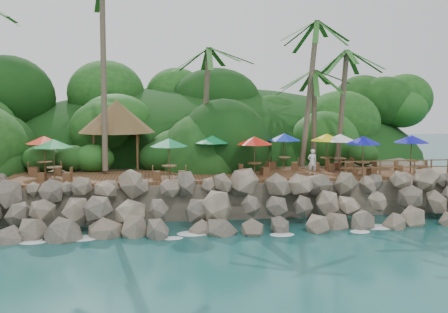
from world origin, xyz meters
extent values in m
plane|color=#19514F|center=(0.00, 0.00, 0.00)|extent=(140.00, 140.00, 0.00)
cube|color=gray|center=(0.00, 16.00, 1.05)|extent=(32.00, 25.20, 2.10)
ellipsoid|color=#143811|center=(0.00, 23.50, 0.00)|extent=(44.80, 28.00, 15.40)
cube|color=brown|center=(0.00, 6.00, 2.20)|extent=(26.00, 5.00, 0.20)
ellipsoid|color=white|center=(-9.00, 0.30, 0.03)|extent=(1.20, 0.80, 0.06)
ellipsoid|color=white|center=(-6.00, 0.30, 0.03)|extent=(1.20, 0.80, 0.06)
ellipsoid|color=white|center=(-3.00, 0.30, 0.03)|extent=(1.20, 0.80, 0.06)
ellipsoid|color=white|center=(0.00, 0.30, 0.03)|extent=(1.20, 0.80, 0.06)
ellipsoid|color=white|center=(3.00, 0.30, 0.03)|extent=(1.20, 0.80, 0.06)
ellipsoid|color=white|center=(6.00, 0.30, 0.03)|extent=(1.20, 0.80, 0.06)
ellipsoid|color=white|center=(9.00, 0.30, 0.03)|extent=(1.20, 0.80, 0.06)
cylinder|color=brown|center=(-7.44, 8.50, 8.73)|extent=(0.56, 3.32, 12.60)
cylinder|color=brown|center=(-0.80, 9.34, 6.30)|extent=(0.86, 1.24, 8.00)
ellipsoid|color=#23601E|center=(-0.80, 9.34, 10.30)|extent=(6.00, 6.00, 2.40)
cylinder|color=brown|center=(6.79, 9.11, 5.59)|extent=(0.60, 0.68, 6.58)
ellipsoid|color=#23601E|center=(6.79, 9.11, 8.87)|extent=(6.00, 6.00, 2.40)
cylinder|color=brown|center=(6.21, 8.42, 7.30)|extent=(1.78, 1.82, 9.90)
ellipsoid|color=#23601E|center=(6.21, 8.42, 12.30)|extent=(6.00, 6.00, 2.40)
cylinder|color=brown|center=(8.71, 8.85, 6.26)|extent=(0.79, 0.98, 7.93)
ellipsoid|color=#23601E|center=(8.71, 8.85, 10.22)|extent=(6.00, 6.00, 2.40)
cylinder|color=brown|center=(-8.21, 8.67, 3.50)|extent=(0.16, 0.16, 2.40)
cylinder|color=brown|center=(-5.41, 8.67, 3.50)|extent=(0.16, 0.16, 2.40)
cylinder|color=brown|center=(-8.21, 11.47, 3.50)|extent=(0.16, 0.16, 2.40)
cylinder|color=brown|center=(-5.41, 11.47, 3.50)|extent=(0.16, 0.16, 2.40)
cone|color=brown|center=(-6.81, 10.07, 5.80)|extent=(5.17, 5.17, 2.20)
cylinder|color=brown|center=(7.72, 6.49, 2.69)|extent=(0.08, 0.08, 0.78)
cylinder|color=brown|center=(7.72, 6.49, 3.09)|extent=(0.89, 0.89, 0.05)
cylinder|color=brown|center=(7.72, 6.49, 3.46)|extent=(0.05, 0.05, 2.32)
cone|color=white|center=(7.72, 6.49, 4.46)|extent=(2.22, 2.22, 0.47)
cube|color=brown|center=(7.01, 6.31, 2.54)|extent=(0.54, 0.54, 0.49)
cube|color=brown|center=(8.44, 6.68, 2.54)|extent=(0.54, 0.54, 0.49)
cylinder|color=brown|center=(8.40, 4.40, 2.69)|extent=(0.08, 0.08, 0.78)
cylinder|color=brown|center=(8.40, 4.40, 3.09)|extent=(0.89, 0.89, 0.05)
cylinder|color=brown|center=(8.40, 4.40, 3.46)|extent=(0.05, 0.05, 2.32)
cone|color=#0C0DA5|center=(8.40, 4.40, 4.46)|extent=(2.22, 2.22, 0.47)
cube|color=brown|center=(7.69, 4.18, 2.54)|extent=(0.56, 0.56, 0.49)
cube|color=brown|center=(9.10, 4.62, 2.54)|extent=(0.56, 0.56, 0.49)
cylinder|color=brown|center=(-3.45, 4.40, 2.69)|extent=(0.08, 0.08, 0.78)
cylinder|color=brown|center=(-3.45, 4.40, 3.09)|extent=(0.89, 0.89, 0.05)
cylinder|color=brown|center=(-3.45, 4.40, 3.46)|extent=(0.05, 0.05, 2.32)
cone|color=#0D753E|center=(-3.45, 4.40, 4.46)|extent=(2.22, 2.22, 0.47)
cube|color=brown|center=(-4.19, 4.44, 2.54)|extent=(0.47, 0.47, 0.49)
cube|color=brown|center=(-2.71, 4.36, 2.54)|extent=(0.47, 0.47, 0.49)
cylinder|color=brown|center=(7.00, 6.99, 2.69)|extent=(0.08, 0.08, 0.78)
cylinder|color=brown|center=(7.00, 6.99, 3.09)|extent=(0.89, 0.89, 0.05)
cylinder|color=brown|center=(7.00, 6.99, 3.46)|extent=(0.05, 0.05, 2.32)
cone|color=yellow|center=(7.00, 6.99, 4.46)|extent=(2.22, 2.22, 0.47)
cube|color=brown|center=(6.26, 7.02, 2.54)|extent=(0.46, 0.46, 0.49)
cube|color=brown|center=(7.73, 6.95, 2.54)|extent=(0.46, 0.46, 0.49)
cylinder|color=brown|center=(11.80, 4.86, 2.69)|extent=(0.08, 0.08, 0.78)
cylinder|color=brown|center=(11.80, 4.86, 3.09)|extent=(0.89, 0.89, 0.05)
cylinder|color=brown|center=(11.80, 4.86, 3.46)|extent=(0.05, 0.05, 2.32)
cone|color=#0C0C9F|center=(11.80, 4.86, 4.46)|extent=(2.22, 2.22, 0.47)
cube|color=brown|center=(11.08, 5.02, 2.54)|extent=(0.53, 0.53, 0.49)
cube|color=brown|center=(12.52, 4.69, 2.54)|extent=(0.53, 0.53, 0.49)
cylinder|color=brown|center=(1.74, 5.02, 2.69)|extent=(0.08, 0.08, 0.78)
cylinder|color=brown|center=(1.74, 5.02, 3.09)|extent=(0.89, 0.89, 0.05)
cylinder|color=brown|center=(1.74, 5.02, 3.46)|extent=(0.05, 0.05, 2.32)
cone|color=red|center=(1.74, 5.02, 4.46)|extent=(2.22, 2.22, 0.47)
cube|color=brown|center=(1.05, 4.76, 2.54)|extent=(0.57, 0.57, 0.49)
cube|color=brown|center=(2.43, 5.28, 2.54)|extent=(0.57, 0.57, 0.49)
cylinder|color=brown|center=(4.27, 7.60, 2.69)|extent=(0.08, 0.08, 0.78)
cylinder|color=brown|center=(4.27, 7.60, 3.09)|extent=(0.89, 0.89, 0.05)
cylinder|color=brown|center=(4.27, 7.60, 3.46)|extent=(0.05, 0.05, 2.32)
cone|color=#0D29AB|center=(4.27, 7.60, 4.46)|extent=(2.22, 2.22, 0.47)
cube|color=brown|center=(3.60, 7.90, 2.54)|extent=(0.59, 0.59, 0.49)
cube|color=brown|center=(4.94, 7.30, 2.54)|extent=(0.59, 0.59, 0.49)
cylinder|color=brown|center=(-0.68, 6.36, 2.69)|extent=(0.08, 0.08, 0.78)
cylinder|color=brown|center=(-0.68, 6.36, 3.09)|extent=(0.89, 0.89, 0.05)
cylinder|color=brown|center=(-0.68, 6.36, 3.46)|extent=(0.05, 0.05, 2.32)
cone|color=#0D793C|center=(-0.68, 6.36, 4.46)|extent=(2.22, 2.22, 0.47)
cube|color=brown|center=(-1.42, 6.33, 2.54)|extent=(0.46, 0.46, 0.49)
cube|color=brown|center=(0.06, 6.40, 2.54)|extent=(0.46, 0.46, 0.49)
cylinder|color=brown|center=(-11.05, 7.37, 2.69)|extent=(0.08, 0.08, 0.78)
cylinder|color=brown|center=(-11.05, 7.37, 3.09)|extent=(0.89, 0.89, 0.05)
cylinder|color=brown|center=(-11.05, 7.37, 3.46)|extent=(0.05, 0.05, 2.32)
cone|color=red|center=(-11.05, 7.37, 4.46)|extent=(2.22, 2.22, 0.47)
cube|color=brown|center=(-11.78, 7.29, 2.54)|extent=(0.49, 0.49, 0.49)
cube|color=brown|center=(-10.31, 7.44, 2.54)|extent=(0.49, 0.49, 0.49)
cylinder|color=brown|center=(-9.97, 4.70, 2.69)|extent=(0.08, 0.08, 0.78)
cylinder|color=brown|center=(-9.97, 4.70, 3.09)|extent=(0.89, 0.89, 0.05)
cylinder|color=brown|center=(-9.97, 4.70, 3.46)|extent=(0.05, 0.05, 2.32)
cone|color=#0D762E|center=(-9.97, 4.70, 4.46)|extent=(2.22, 2.22, 0.47)
cube|color=brown|center=(-10.70, 4.80, 2.54)|extent=(0.50, 0.50, 0.49)
cube|color=brown|center=(-9.24, 4.60, 2.54)|extent=(0.50, 0.50, 0.49)
cylinder|color=brown|center=(7.00, 3.65, 2.80)|extent=(0.10, 0.10, 1.00)
cylinder|color=brown|center=(8.10, 3.65, 2.80)|extent=(0.10, 0.10, 1.00)
cylinder|color=brown|center=(9.20, 3.65, 2.80)|extent=(0.10, 0.10, 1.00)
cylinder|color=brown|center=(10.30, 3.65, 2.80)|extent=(0.10, 0.10, 1.00)
cylinder|color=brown|center=(11.40, 3.65, 2.80)|extent=(0.10, 0.10, 1.00)
cylinder|color=brown|center=(12.50, 3.65, 2.80)|extent=(0.10, 0.10, 1.00)
cylinder|color=brown|center=(13.60, 3.65, 2.80)|extent=(0.10, 0.10, 1.00)
cube|color=brown|center=(10.85, 3.65, 3.25)|extent=(8.30, 0.06, 0.06)
cube|color=brown|center=(10.85, 3.65, 2.85)|extent=(8.30, 0.06, 0.06)
imported|color=silver|center=(5.37, 4.98, 3.10)|extent=(0.60, 0.41, 1.59)
camera|label=1|loc=(-4.26, -24.52, 6.93)|focal=39.95mm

